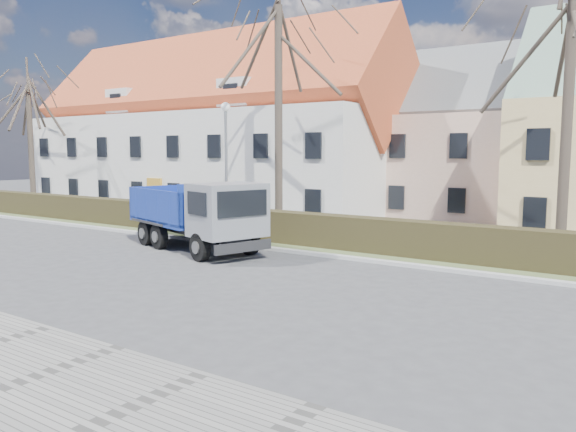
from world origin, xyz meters
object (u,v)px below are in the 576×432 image
Objects in this scene: cart_frame at (210,237)px; streetlight at (226,168)px; parked_car_a at (197,206)px; dump_truck at (192,214)px.

streetlight is at bearing 117.27° from cart_frame.
streetlight reaches higher than parked_car_a.
dump_truck is at bearing -82.85° from cart_frame.
streetlight is 6.70m from parked_car_a.
parked_car_a is at bearing 149.38° from dump_truck.
dump_truck is 1.14× the size of streetlight.
dump_truck is 10.06m from parked_car_a.
streetlight is at bearing -109.03° from parked_car_a.
cart_frame is at bearing -118.26° from parked_car_a.
streetlight is (-1.55, 3.89, 1.66)m from dump_truck.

